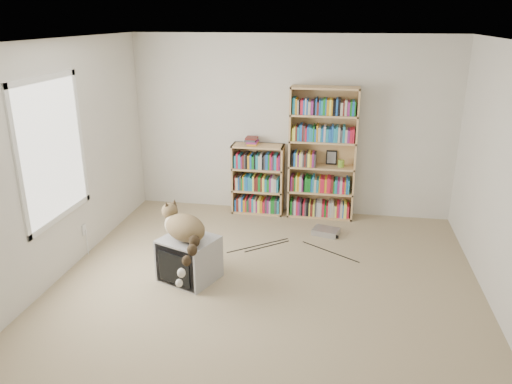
% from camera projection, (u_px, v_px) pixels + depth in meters
% --- Properties ---
extents(floor, '(4.50, 5.00, 0.01)m').
position_uv_depth(floor, '(262.00, 298.00, 5.07)').
color(floor, tan).
rests_on(floor, ground).
extents(wall_back, '(4.50, 0.02, 2.50)m').
position_uv_depth(wall_back, '(291.00, 126.00, 6.98)').
color(wall_back, silver).
rests_on(wall_back, floor).
extents(wall_front, '(4.50, 0.02, 2.50)m').
position_uv_depth(wall_front, '(177.00, 347.00, 2.33)').
color(wall_front, silver).
rests_on(wall_front, floor).
extents(wall_left, '(0.02, 5.00, 2.50)m').
position_uv_depth(wall_left, '(42.00, 170.00, 5.02)').
color(wall_left, silver).
rests_on(wall_left, floor).
extents(ceiling, '(4.50, 5.00, 0.02)m').
position_uv_depth(ceiling, '(263.00, 42.00, 4.24)').
color(ceiling, white).
rests_on(ceiling, wall_back).
extents(window, '(0.02, 1.22, 1.52)m').
position_uv_depth(window, '(52.00, 150.00, 5.16)').
color(window, white).
rests_on(window, wall_left).
extents(crt_tv, '(0.69, 0.66, 0.48)m').
position_uv_depth(crt_tv, '(190.00, 259.00, 5.38)').
color(crt_tv, '#9D9DA0').
rests_on(crt_tv, floor).
extents(cat, '(0.64, 0.83, 0.62)m').
position_uv_depth(cat, '(184.00, 233.00, 5.17)').
color(cat, '#322114').
rests_on(cat, crt_tv).
extents(bookcase_tall, '(0.92, 0.30, 1.83)m').
position_uv_depth(bookcase_tall, '(322.00, 157.00, 6.90)').
color(bookcase_tall, tan).
rests_on(bookcase_tall, floor).
extents(bookcase_short, '(0.73, 0.30, 1.00)m').
position_uv_depth(bookcase_short, '(258.00, 181.00, 7.18)').
color(bookcase_short, tan).
rests_on(bookcase_short, floor).
extents(book_stack, '(0.19, 0.24, 0.10)m').
position_uv_depth(book_stack, '(252.00, 141.00, 6.99)').
color(book_stack, red).
rests_on(book_stack, bookcase_short).
extents(green_mug, '(0.09, 0.09, 0.10)m').
position_uv_depth(green_mug, '(341.00, 163.00, 6.86)').
color(green_mug, '#73A32E').
rests_on(green_mug, bookcase_tall).
extents(framed_print, '(0.15, 0.05, 0.20)m').
position_uv_depth(framed_print, '(332.00, 157.00, 6.96)').
color(framed_print, black).
rests_on(framed_print, bookcase_tall).
extents(dvd_player, '(0.38, 0.31, 0.08)m').
position_uv_depth(dvd_player, '(326.00, 232.00, 6.55)').
color(dvd_player, '#A8A8AD').
rests_on(dvd_player, floor).
extents(wall_outlet, '(0.01, 0.08, 0.13)m').
position_uv_depth(wall_outlet, '(84.00, 230.00, 5.90)').
color(wall_outlet, silver).
rests_on(wall_outlet, wall_left).
extents(floor_cables, '(1.20, 0.70, 0.01)m').
position_uv_depth(floor_cables, '(292.00, 248.00, 6.16)').
color(floor_cables, black).
rests_on(floor_cables, floor).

